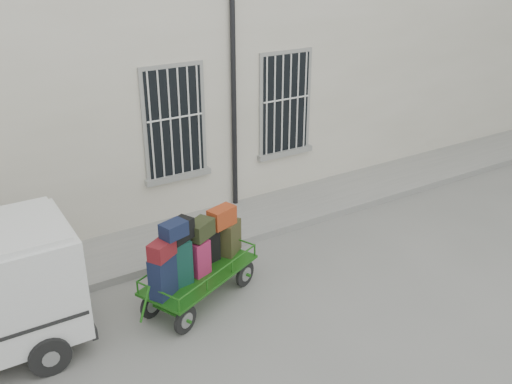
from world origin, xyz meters
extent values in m
plane|color=slate|center=(0.00, 0.00, 0.00)|extent=(80.00, 80.00, 0.00)
cube|color=beige|center=(0.00, 5.50, 3.00)|extent=(24.00, 5.00, 6.00)
cylinder|color=black|center=(0.95, 2.92, 2.80)|extent=(0.11, 0.11, 5.60)
cube|color=black|center=(-0.40, 2.98, 2.25)|extent=(1.20, 0.08, 2.20)
cube|color=gray|center=(-0.40, 2.96, 1.09)|extent=(1.45, 0.22, 0.12)
cube|color=black|center=(2.30, 2.98, 2.25)|extent=(1.20, 0.08, 2.20)
cube|color=gray|center=(2.30, 2.96, 1.09)|extent=(1.45, 0.22, 0.12)
cube|color=gray|center=(0.00, 2.20, 0.07)|extent=(24.00, 1.70, 0.15)
cylinder|color=black|center=(-1.93, -0.52, 0.24)|extent=(0.45, 0.24, 0.47)
cylinder|color=gray|center=(-1.93, -0.52, 0.24)|extent=(0.27, 0.18, 0.26)
cylinder|color=black|center=(-2.21, 0.14, 0.24)|extent=(0.45, 0.24, 0.47)
cylinder|color=gray|center=(-2.21, 0.14, 0.24)|extent=(0.27, 0.18, 0.26)
cylinder|color=black|center=(-0.46, 0.13, 0.24)|extent=(0.45, 0.24, 0.47)
cylinder|color=gray|center=(-0.46, 0.13, 0.24)|extent=(0.27, 0.18, 0.26)
cylinder|color=black|center=(-0.75, 0.78, 0.24)|extent=(0.45, 0.24, 0.47)
cylinder|color=gray|center=(-0.75, 0.78, 0.24)|extent=(0.27, 0.18, 0.26)
cube|color=#1E6216|center=(-1.34, 0.13, 0.52)|extent=(2.27, 1.70, 0.05)
cylinder|color=#1E6216|center=(-2.50, -0.38, 0.66)|extent=(0.26, 0.14, 0.53)
cube|color=black|center=(-2.09, -0.14, 0.88)|extent=(0.50, 0.44, 0.69)
cube|color=black|center=(-2.09, -0.14, 1.24)|extent=(0.21, 0.18, 0.03)
cube|color=#0D3028|center=(-1.75, 0.02, 0.92)|extent=(0.41, 0.30, 0.76)
cube|color=black|center=(-1.75, 0.02, 1.32)|extent=(0.19, 0.17, 0.03)
cube|color=#82174C|center=(-1.33, 0.11, 0.84)|extent=(0.37, 0.31, 0.61)
cube|color=black|center=(-1.33, 0.11, 1.16)|extent=(0.16, 0.15, 0.03)
cube|color=black|center=(-1.03, 0.40, 0.86)|extent=(0.42, 0.29, 0.63)
cube|color=black|center=(-1.03, 0.40, 1.19)|extent=(0.18, 0.16, 0.03)
cube|color=#38351C|center=(-0.55, 0.45, 0.84)|extent=(0.48, 0.43, 0.60)
cube|color=black|center=(-0.55, 0.45, 1.15)|extent=(0.20, 0.17, 0.03)
cube|color=#5C1214|center=(-2.09, -0.16, 1.36)|extent=(0.50, 0.44, 0.27)
cube|color=black|center=(-1.68, 0.07, 1.47)|extent=(0.51, 0.43, 0.33)
cube|color=black|center=(-1.26, 0.20, 1.32)|extent=(0.55, 0.48, 0.29)
cube|color=#91401A|center=(-0.74, 0.42, 1.31)|extent=(0.54, 0.39, 0.33)
cube|color=black|center=(-1.85, -0.11, 1.62)|extent=(0.45, 0.37, 0.24)
cube|color=black|center=(-3.26, 0.49, 1.39)|extent=(0.04, 1.23, 0.49)
cube|color=black|center=(-3.27, 0.49, 0.38)|extent=(0.10, 1.63, 0.19)
cube|color=white|center=(-3.23, 0.49, 0.58)|extent=(0.03, 0.37, 0.11)
cylinder|color=black|center=(-3.93, -0.32, 0.30)|extent=(0.60, 0.20, 0.60)
cylinder|color=black|center=(-3.93, 1.30, 0.30)|extent=(0.60, 0.20, 0.60)
camera|label=1|loc=(-4.81, -7.26, 5.68)|focal=40.00mm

